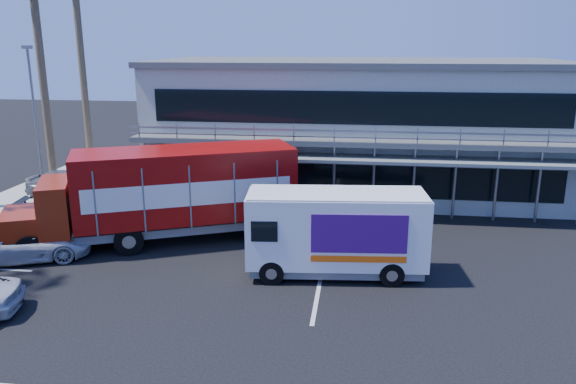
# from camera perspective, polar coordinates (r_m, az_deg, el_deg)

# --- Properties ---
(ground) EXTENTS (120.00, 120.00, 0.00)m
(ground) POSITION_cam_1_polar(r_m,az_deg,el_deg) (19.41, -3.02, -10.28)
(ground) COLOR black
(ground) RESTS_ON ground
(building) EXTENTS (22.40, 12.00, 7.30)m
(building) POSITION_cam_1_polar(r_m,az_deg,el_deg) (32.50, 6.95, 6.76)
(building) COLOR #999E91
(building) RESTS_ON ground
(light_pole_far) EXTENTS (0.50, 0.25, 8.09)m
(light_pole_far) POSITION_cam_1_polar(r_m,az_deg,el_deg) (33.41, -24.33, 7.23)
(light_pole_far) COLOR gray
(light_pole_far) RESTS_ON ground
(red_truck) EXTENTS (11.84, 7.21, 3.96)m
(red_truck) POSITION_cam_1_polar(r_m,az_deg,el_deg) (24.11, -12.21, 0.02)
(red_truck) COLOR maroon
(red_truck) RESTS_ON ground
(white_van) EXTENTS (6.56, 2.76, 3.12)m
(white_van) POSITION_cam_1_polar(r_m,az_deg,el_deg) (20.36, 4.89, -4.04)
(white_van) COLOR white
(white_van) RESTS_ON ground
(parked_car_c) EXTENTS (5.23, 3.86, 1.32)m
(parked_car_c) POSITION_cam_1_polar(r_m,az_deg,el_deg) (24.30, -24.83, -4.71)
(parked_car_c) COLOR silver
(parked_car_c) RESTS_ON ground
(parked_car_d) EXTENTS (5.22, 2.71, 1.45)m
(parked_car_d) POSITION_cam_1_polar(r_m,az_deg,el_deg) (27.21, -20.90, -2.12)
(parked_car_d) COLOR #2D333C
(parked_car_d) RESTS_ON ground
(parked_car_e) EXTENTS (4.57, 1.97, 1.54)m
(parked_car_e) POSITION_cam_1_polar(r_m,az_deg,el_deg) (33.03, -21.30, 0.85)
(parked_car_e) COLOR slate
(parked_car_e) RESTS_ON ground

